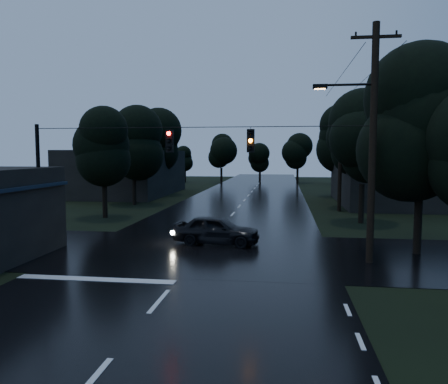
# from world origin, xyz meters

# --- Properties ---
(main_road) EXTENTS (12.00, 120.00, 0.02)m
(main_road) POSITION_xyz_m (0.00, 30.00, 0.00)
(main_road) COLOR black
(main_road) RESTS_ON ground
(cross_street) EXTENTS (60.00, 9.00, 0.02)m
(cross_street) POSITION_xyz_m (0.00, 12.00, 0.00)
(cross_street) COLOR black
(cross_street) RESTS_ON ground
(building_far_right) EXTENTS (10.00, 14.00, 4.40)m
(building_far_right) POSITION_xyz_m (14.00, 34.00, 2.20)
(building_far_right) COLOR black
(building_far_right) RESTS_ON ground
(building_far_left) EXTENTS (10.00, 16.00, 5.00)m
(building_far_left) POSITION_xyz_m (-14.00, 40.00, 2.50)
(building_far_left) COLOR black
(building_far_left) RESTS_ON ground
(utility_pole_main) EXTENTS (3.50, 0.30, 10.00)m
(utility_pole_main) POSITION_xyz_m (7.41, 11.00, 5.26)
(utility_pole_main) COLOR black
(utility_pole_main) RESTS_ON ground
(utility_pole_far) EXTENTS (2.00, 0.30, 7.50)m
(utility_pole_far) POSITION_xyz_m (8.30, 28.00, 3.88)
(utility_pole_far) COLOR black
(utility_pole_far) RESTS_ON ground
(anchor_pole_left) EXTENTS (0.18, 0.18, 6.00)m
(anchor_pole_left) POSITION_xyz_m (-7.50, 11.00, 3.00)
(anchor_pole_left) COLOR black
(anchor_pole_left) RESTS_ON ground
(span_signals) EXTENTS (15.00, 0.37, 1.12)m
(span_signals) POSITION_xyz_m (0.56, 10.99, 5.24)
(span_signals) COLOR black
(span_signals) RESTS_ON ground
(tree_corner_near) EXTENTS (4.48, 4.48, 9.44)m
(tree_corner_near) POSITION_xyz_m (10.00, 13.00, 5.99)
(tree_corner_near) COLOR black
(tree_corner_near) RESTS_ON ground
(tree_left_a) EXTENTS (3.92, 3.92, 8.26)m
(tree_left_a) POSITION_xyz_m (-9.00, 22.00, 5.24)
(tree_left_a) COLOR black
(tree_left_a) RESTS_ON ground
(tree_left_b) EXTENTS (4.20, 4.20, 8.85)m
(tree_left_b) POSITION_xyz_m (-9.60, 30.00, 5.62)
(tree_left_b) COLOR black
(tree_left_b) RESTS_ON ground
(tree_left_c) EXTENTS (4.48, 4.48, 9.44)m
(tree_left_c) POSITION_xyz_m (-10.20, 40.00, 5.99)
(tree_left_c) COLOR black
(tree_left_c) RESTS_ON ground
(tree_right_a) EXTENTS (4.20, 4.20, 8.85)m
(tree_right_a) POSITION_xyz_m (9.00, 22.00, 5.62)
(tree_right_a) COLOR black
(tree_right_a) RESTS_ON ground
(tree_right_b) EXTENTS (4.48, 4.48, 9.44)m
(tree_right_b) POSITION_xyz_m (9.60, 30.00, 5.99)
(tree_right_b) COLOR black
(tree_right_b) RESTS_ON ground
(tree_right_c) EXTENTS (4.76, 4.76, 10.03)m
(tree_right_c) POSITION_xyz_m (10.20, 40.00, 6.37)
(tree_right_c) COLOR black
(tree_right_c) RESTS_ON ground
(car) EXTENTS (4.54, 2.19, 1.50)m
(car) POSITION_xyz_m (0.46, 13.89, 0.75)
(car) COLOR black
(car) RESTS_ON ground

